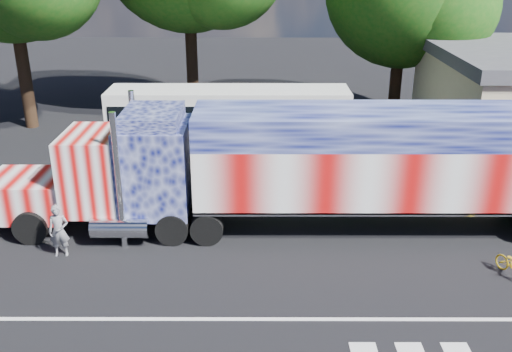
{
  "coord_description": "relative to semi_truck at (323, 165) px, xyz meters",
  "views": [
    {
      "loc": [
        0.04,
        -16.26,
        9.67
      ],
      "look_at": [
        0.0,
        3.0,
        1.9
      ],
      "focal_mm": 40.0,
      "sensor_mm": 36.0,
      "label": 1
    }
  ],
  "objects": [
    {
      "name": "ground",
      "position": [
        -2.39,
        -2.62,
        -2.48
      ],
      "size": [
        100.0,
        100.0,
        0.0
      ],
      "primitive_type": "plane",
      "color": "black"
    },
    {
      "name": "lane_markings",
      "position": [
        -0.68,
        -6.39,
        -2.47
      ],
      "size": [
        30.0,
        2.67,
        0.01
      ],
      "color": "silver",
      "rests_on": "ground"
    },
    {
      "name": "semi_truck",
      "position": [
        0.0,
        0.0,
        0.0
      ],
      "size": [
        22.59,
        3.57,
        4.82
      ],
      "color": "black",
      "rests_on": "ground"
    },
    {
      "name": "coach_bus",
      "position": [
        -3.72,
        7.84,
        -0.74
      ],
      "size": [
        11.56,
        2.69,
        3.36
      ],
      "color": "silver",
      "rests_on": "ground"
    },
    {
      "name": "woman",
      "position": [
        -8.94,
        -2.05,
        -1.57
      ],
      "size": [
        0.72,
        0.53,
        1.82
      ],
      "primitive_type": "imported",
      "rotation": [
        0.0,
        0.0,
        0.15
      ],
      "color": "slate",
      "rests_on": "ground"
    }
  ]
}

